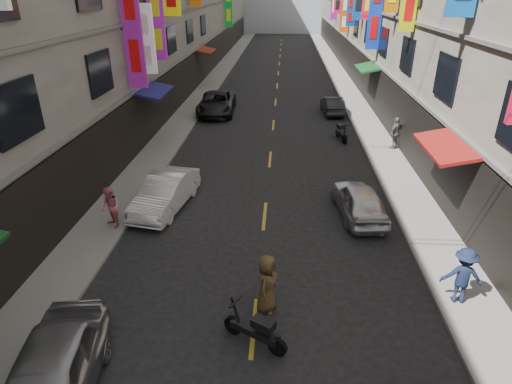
# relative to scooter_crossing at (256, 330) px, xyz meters

# --- Properties ---
(sidewalk_left) EXTENTS (2.00, 90.00, 0.12)m
(sidewalk_left) POSITION_rel_scooter_crossing_xyz_m (-6.08, 30.57, -0.38)
(sidewalk_left) COLOR slate
(sidewalk_left) RESTS_ON ground
(sidewalk_right) EXTENTS (2.00, 90.00, 0.12)m
(sidewalk_right) POSITION_rel_scooter_crossing_xyz_m (5.92, 30.57, -0.38)
(sidewalk_right) COLOR slate
(sidewalk_right) RESTS_ON ground
(street_awnings) EXTENTS (13.99, 35.20, 0.41)m
(street_awnings) POSITION_rel_scooter_crossing_xyz_m (-1.34, 14.57, 2.56)
(street_awnings) COLOR #11431C
(street_awnings) RESTS_ON ground
(lane_markings) EXTENTS (0.12, 80.20, 0.01)m
(lane_markings) POSITION_rel_scooter_crossing_xyz_m (-0.08, 27.57, -0.44)
(lane_markings) COLOR gold
(lane_markings) RESTS_ON ground
(scooter_crossing) EXTENTS (1.62, 1.00, 1.14)m
(scooter_crossing) POSITION_rel_scooter_crossing_xyz_m (0.00, 0.00, 0.00)
(scooter_crossing) COLOR black
(scooter_crossing) RESTS_ON ground
(scooter_far_right) EXTENTS (0.62, 1.79, 1.14)m
(scooter_far_right) POSITION_rel_scooter_crossing_xyz_m (3.88, 15.87, 0.00)
(scooter_far_right) COLOR black
(scooter_far_right) RESTS_ON ground
(car_left_near) EXTENTS (2.42, 4.61, 1.50)m
(car_left_near) POSITION_rel_scooter_crossing_xyz_m (-4.08, -2.05, 0.31)
(car_left_near) COLOR #A1A1A6
(car_left_near) RESTS_ON ground
(car_left_mid) EXTENTS (2.10, 4.29, 1.35)m
(car_left_mid) POSITION_rel_scooter_crossing_xyz_m (-4.03, 6.98, 0.23)
(car_left_mid) COLOR white
(car_left_mid) RESTS_ON ground
(car_left_far) EXTENTS (2.57, 5.24, 1.43)m
(car_left_far) POSITION_rel_scooter_crossing_xyz_m (-4.08, 21.10, 0.27)
(car_left_far) COLOR black
(car_left_far) RESTS_ON ground
(car_right_mid) EXTENTS (1.93, 3.93, 1.29)m
(car_right_mid) POSITION_rel_scooter_crossing_xyz_m (3.50, 6.84, 0.20)
(car_right_mid) COLOR silver
(car_right_mid) RESTS_ON ground
(car_right_far) EXTENTS (1.47, 3.65, 1.18)m
(car_right_far) POSITION_rel_scooter_crossing_xyz_m (3.92, 21.60, 0.15)
(car_right_far) COLOR #27282F
(car_right_far) RESTS_ON ground
(pedestrian_lfar) EXTENTS (0.90, 0.90, 1.55)m
(pedestrian_lfar) POSITION_rel_scooter_crossing_xyz_m (-5.53, 5.19, 0.45)
(pedestrian_lfar) COLOR #D16F7B
(pedestrian_lfar) RESTS_ON sidewalk_left
(pedestrian_rnear) EXTENTS (1.14, 0.69, 1.67)m
(pedestrian_rnear) POSITION_rel_scooter_crossing_xyz_m (5.49, 1.85, 0.51)
(pedestrian_rnear) COLOR #16203D
(pedestrian_rnear) RESTS_ON sidewalk_right
(pedestrian_rfar) EXTENTS (1.13, 1.09, 1.71)m
(pedestrian_rfar) POSITION_rel_scooter_crossing_xyz_m (6.52, 14.30, 0.53)
(pedestrian_rfar) COLOR slate
(pedestrian_rfar) RESTS_ON sidewalk_right
(pedestrian_crossing) EXTENTS (0.76, 0.95, 1.72)m
(pedestrian_crossing) POSITION_rel_scooter_crossing_xyz_m (0.21, 1.27, 0.42)
(pedestrian_crossing) COLOR #513D20
(pedestrian_crossing) RESTS_ON ground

